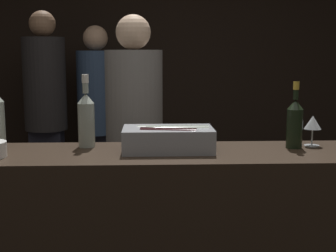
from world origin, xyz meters
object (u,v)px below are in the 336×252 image
Objects in this scene: white_wine_bottle at (86,118)px; person_in_hoodie at (134,137)px; person_blond_tee at (46,108)px; ice_bin_with_bottles at (168,138)px; champagne_bottle at (295,122)px; wine_glass at (313,124)px; person_grey_polo at (97,113)px.

person_in_hoodie is at bearing 68.38° from white_wine_bottle.
person_in_hoodie is at bearing -80.22° from person_blond_tee.
ice_bin_with_bottles is at bearing -15.54° from white_wine_bottle.
ice_bin_with_bottles is 0.26× the size of person_in_hoodie.
wine_glass is at bearing 22.42° from champagne_bottle.
ice_bin_with_bottles is at bearing -48.28° from person_in_hoodie.
champagne_bottle reaches higher than ice_bin_with_bottles.
white_wine_bottle is at bearing -85.39° from person_in_hoodie.
person_blond_tee is (-0.54, 1.55, -0.13)m from white_wine_bottle.
person_blond_tee is (-1.56, 1.62, -0.11)m from champagne_bottle.
champagne_bottle is at bearing -73.42° from person_blond_tee.
ice_bin_with_bottles is 1.19× the size of white_wine_bottle.
person_in_hoodie reaches higher than white_wine_bottle.
person_grey_polo is (-0.14, 1.71, -0.19)m from white_wine_bottle.
ice_bin_with_bottles is 0.63m from champagne_bottle.
ice_bin_with_bottles is at bearing -87.90° from person_blond_tee.
person_in_hoodie is (-0.81, 0.62, -0.18)m from champagne_bottle.
person_in_hoodie is 1.00× the size of person_grey_polo.
person_blond_tee is at bearing 109.21° from white_wine_bottle.
person_blond_tee reaches higher than champagne_bottle.
ice_bin_with_bottles is 1.31× the size of champagne_bottle.
white_wine_bottle is at bearing 176.22° from champagne_bottle.
person_grey_polo reaches higher than champagne_bottle.
white_wine_bottle is 0.21× the size of person_in_hoodie.
person_in_hoodie is at bearing 105.50° from ice_bin_with_bottles.
person_grey_polo reaches higher than ice_bin_with_bottles.
person_grey_polo is at bearing 94.63° from white_wine_bottle.
champagne_bottle is at bearing 18.11° from person_grey_polo.
person_blond_tee is at bearing 134.05° from champagne_bottle.
white_wine_bottle reaches higher than ice_bin_with_bottles.
white_wine_bottle is 0.62m from person_in_hoodie.
person_grey_polo is (-0.54, 1.82, -0.11)m from ice_bin_with_bottles.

